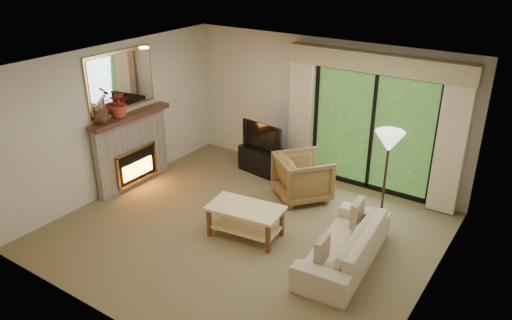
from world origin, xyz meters
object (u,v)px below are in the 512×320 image
Objects in this scene: coffee_table at (246,222)px; armchair at (303,177)px; media_console at (265,161)px; sofa at (344,244)px.

armchair is at bearing 78.11° from coffee_table.
armchair is (1.10, -0.50, 0.15)m from media_console.
media_console is 1.14× the size of armchair.
coffee_table is (0.99, -2.06, 0.00)m from media_console.
armchair is 1.95m from sofa.
media_console is at bearing 14.52° from armchair.
armchair reaches higher than sofa.
sofa is at bearing 175.14° from armchair.
sofa is at bearing -28.26° from media_console.
armchair is at bearing -138.60° from sofa.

